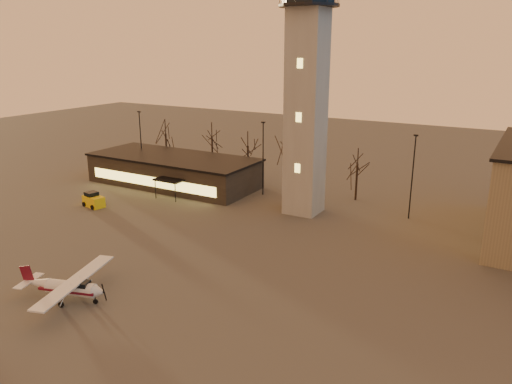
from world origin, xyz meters
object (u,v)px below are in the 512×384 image
control_tower (307,78)px  cessna_front (73,291)px  terminal (174,170)px  service_cart (93,201)px

control_tower → cessna_front: (-6.62, -29.93, -15.38)m
control_tower → terminal: control_tower is taller
terminal → cessna_front: (15.37, -31.91, -1.22)m
cessna_front → control_tower: bearing=60.8°
control_tower → service_cart: size_ratio=10.13×
terminal → control_tower: bearing=-5.1°
control_tower → terminal: bearing=174.9°
terminal → service_cart: 13.79m
cessna_front → service_cart: 25.46m
control_tower → service_cart: (-24.24, -11.55, -15.61)m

